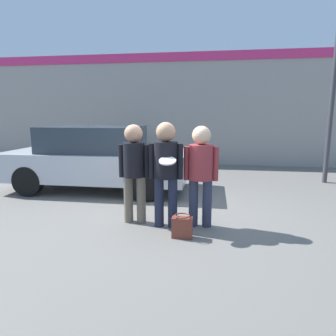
{
  "coord_description": "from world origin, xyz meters",
  "views": [
    {
      "loc": [
        0.81,
        -4.95,
        1.8
      ],
      "look_at": [
        0.07,
        -0.17,
        0.92
      ],
      "focal_mm": 32.0,
      "sensor_mm": 36.0,
      "label": 1
    }
  ],
  "objects_px": {
    "person_left": "(134,166)",
    "person_middle_with_frisbee": "(166,165)",
    "handbag": "(182,227)",
    "person_right": "(201,168)",
    "parked_car_near": "(97,158)",
    "shrub": "(130,151)"
  },
  "relations": [
    {
      "from": "person_left",
      "to": "person_middle_with_frisbee",
      "type": "distance_m",
      "value": 0.56
    },
    {
      "from": "handbag",
      "to": "person_middle_with_frisbee",
      "type": "bearing_deg",
      "value": 127.27
    },
    {
      "from": "person_left",
      "to": "person_right",
      "type": "relative_size",
      "value": 1.01
    },
    {
      "from": "person_left",
      "to": "handbag",
      "type": "relative_size",
      "value": 4.71
    },
    {
      "from": "person_left",
      "to": "handbag",
      "type": "height_order",
      "value": "person_left"
    },
    {
      "from": "person_middle_with_frisbee",
      "to": "handbag",
      "type": "distance_m",
      "value": 0.98
    },
    {
      "from": "person_middle_with_frisbee",
      "to": "parked_car_near",
      "type": "height_order",
      "value": "person_middle_with_frisbee"
    },
    {
      "from": "person_right",
      "to": "handbag",
      "type": "distance_m",
      "value": 0.97
    },
    {
      "from": "person_left",
      "to": "person_middle_with_frisbee",
      "type": "bearing_deg",
      "value": -11.89
    },
    {
      "from": "person_right",
      "to": "shrub",
      "type": "bearing_deg",
      "value": 116.45
    },
    {
      "from": "person_right",
      "to": "parked_car_near",
      "type": "xyz_separation_m",
      "value": [
        -2.56,
        2.09,
        -0.21
      ]
    },
    {
      "from": "person_middle_with_frisbee",
      "to": "handbag",
      "type": "height_order",
      "value": "person_middle_with_frisbee"
    },
    {
      "from": "person_right",
      "to": "person_left",
      "type": "bearing_deg",
      "value": 179.31
    },
    {
      "from": "person_right",
      "to": "shrub",
      "type": "xyz_separation_m",
      "value": [
        -2.72,
        5.46,
        -0.47
      ]
    },
    {
      "from": "person_right",
      "to": "shrub",
      "type": "relative_size",
      "value": 1.63
    },
    {
      "from": "person_middle_with_frisbee",
      "to": "handbag",
      "type": "xyz_separation_m",
      "value": [
        0.31,
        -0.4,
        -0.84
      ]
    },
    {
      "from": "person_left",
      "to": "person_right",
      "type": "bearing_deg",
      "value": -0.69
    },
    {
      "from": "handbag",
      "to": "shrub",
      "type": "bearing_deg",
      "value": 112.57
    },
    {
      "from": "shrub",
      "to": "parked_car_near",
      "type": "bearing_deg",
      "value": -87.35
    },
    {
      "from": "shrub",
      "to": "handbag",
      "type": "relative_size",
      "value": 2.85
    },
    {
      "from": "person_left",
      "to": "person_middle_with_frisbee",
      "type": "xyz_separation_m",
      "value": [
        0.54,
        -0.11,
        0.04
      ]
    },
    {
      "from": "person_left",
      "to": "shrub",
      "type": "relative_size",
      "value": 1.65
    }
  ]
}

